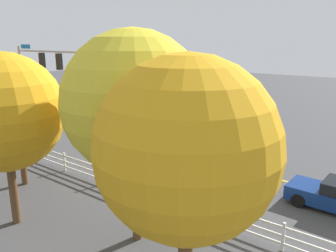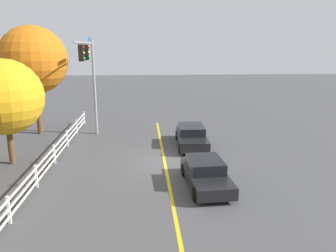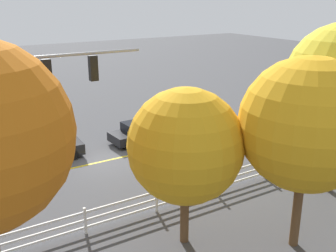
{
  "view_description": "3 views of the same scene",
  "coord_description": "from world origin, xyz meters",
  "px_view_note": "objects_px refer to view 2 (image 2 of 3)",
  "views": [
    {
      "loc": [
        -15.93,
        17.63,
        7.54
      ],
      "look_at": [
        -3.47,
        1.17,
        2.27
      ],
      "focal_mm": 35.76,
      "sensor_mm": 36.0,
      "label": 1
    },
    {
      "loc": [
        -17.64,
        1.18,
        6.64
      ],
      "look_at": [
        -2.34,
        -0.02,
        2.79
      ],
      "focal_mm": 33.78,
      "sensor_mm": 36.0,
      "label": 2
    },
    {
      "loc": [
        7.92,
        19.85,
        9.03
      ],
      "look_at": [
        -3.62,
        1.1,
        1.81
      ],
      "focal_mm": 42.53,
      "sensor_mm": 36.0,
      "label": 3
    }
  ],
  "objects_px": {
    "car_0": "(206,173)",
    "car_2": "(191,136)",
    "tree_3": "(5,97)",
    "tree_1": "(33,60)"
  },
  "relations": [
    {
      "from": "car_0",
      "to": "tree_3",
      "type": "height_order",
      "value": "tree_3"
    },
    {
      "from": "car_0",
      "to": "car_2",
      "type": "height_order",
      "value": "car_2"
    },
    {
      "from": "tree_1",
      "to": "tree_3",
      "type": "distance_m",
      "value": 6.96
    },
    {
      "from": "car_2",
      "to": "tree_3",
      "type": "distance_m",
      "value": 11.71
    },
    {
      "from": "car_0",
      "to": "car_2",
      "type": "xyz_separation_m",
      "value": [
        6.49,
        -0.27,
        0.04
      ]
    },
    {
      "from": "car_2",
      "to": "tree_1",
      "type": "xyz_separation_m",
      "value": [
        4.09,
        11.4,
        4.99
      ]
    },
    {
      "from": "car_0",
      "to": "car_2",
      "type": "relative_size",
      "value": 0.92
    },
    {
      "from": "tree_3",
      "to": "tree_1",
      "type": "bearing_deg",
      "value": 3.95
    },
    {
      "from": "tree_1",
      "to": "tree_3",
      "type": "relative_size",
      "value": 1.36
    },
    {
      "from": "car_0",
      "to": "tree_1",
      "type": "bearing_deg",
      "value": -136.36
    }
  ]
}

